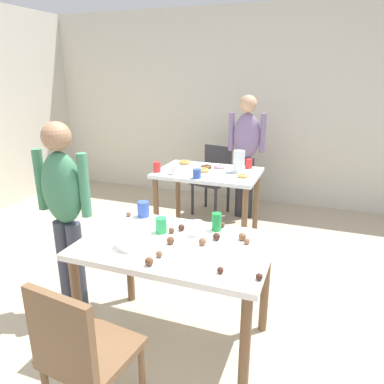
# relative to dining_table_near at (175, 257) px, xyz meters

# --- Properties ---
(ground_plane) EXTENTS (6.40, 6.40, 0.00)m
(ground_plane) POSITION_rel_dining_table_near_xyz_m (-0.05, -0.04, -0.65)
(ground_plane) COLOR tan
(wall_back) EXTENTS (6.40, 0.10, 2.60)m
(wall_back) POSITION_rel_dining_table_near_xyz_m (-0.05, 3.16, 0.65)
(wall_back) COLOR beige
(wall_back) RESTS_ON ground_plane
(dining_table_near) EXTENTS (1.19, 0.77, 0.75)m
(dining_table_near) POSITION_rel_dining_table_near_xyz_m (0.00, 0.00, 0.00)
(dining_table_near) COLOR white
(dining_table_near) RESTS_ON ground_plane
(dining_table_far) EXTENTS (1.09, 0.74, 0.75)m
(dining_table_far) POSITION_rel_dining_table_near_xyz_m (-0.34, 1.73, -0.01)
(dining_table_far) COLOR silver
(dining_table_far) RESTS_ON ground_plane
(chair_near_table) EXTENTS (0.45, 0.45, 0.87)m
(chair_near_table) POSITION_rel_dining_table_near_xyz_m (-0.18, -0.76, -0.15)
(chair_near_table) COLOR brown
(chair_near_table) RESTS_ON ground_plane
(chair_far_table) EXTENTS (0.48, 0.48, 0.87)m
(chair_far_table) POSITION_rel_dining_table_near_xyz_m (-0.49, 2.46, -0.15)
(chair_far_table) COLOR #2D2D33
(chair_far_table) RESTS_ON ground_plane
(person_girl_near) EXTENTS (0.45, 0.21, 1.46)m
(person_girl_near) POSITION_rel_dining_table_near_xyz_m (-0.87, 0.05, 0.22)
(person_girl_near) COLOR #383D4C
(person_girl_near) RESTS_ON ground_plane
(person_adult_far) EXTENTS (0.45, 0.21, 1.52)m
(person_adult_far) POSITION_rel_dining_table_near_xyz_m (-0.08, 2.42, 0.26)
(person_adult_far) COLOR #28282D
(person_adult_far) RESTS_ON ground_plane
(mixing_bowl) EXTENTS (0.18, 0.18, 0.08)m
(mixing_bowl) POSITION_rel_dining_table_near_xyz_m (-0.23, -0.14, 0.14)
(mixing_bowl) COLOR white
(mixing_bowl) RESTS_ON dining_table_near
(soda_can) EXTENTS (0.07, 0.07, 0.12)m
(soda_can) POSITION_rel_dining_table_near_xyz_m (0.19, 0.27, 0.16)
(soda_can) COLOR #198438
(soda_can) RESTS_ON dining_table_near
(fork_near) EXTENTS (0.17, 0.02, 0.01)m
(fork_near) POSITION_rel_dining_table_near_xyz_m (0.32, -0.08, 0.10)
(fork_near) COLOR silver
(fork_near) RESTS_ON dining_table_near
(cup_near_0) EXTENTS (0.08, 0.08, 0.11)m
(cup_near_0) POSITION_rel_dining_table_near_xyz_m (-0.15, 0.11, 0.15)
(cup_near_0) COLOR green
(cup_near_0) RESTS_ON dining_table_near
(cup_near_1) EXTENTS (0.09, 0.09, 0.12)m
(cup_near_1) POSITION_rel_dining_table_near_xyz_m (-0.39, 0.32, 0.16)
(cup_near_1) COLOR #3351B2
(cup_near_1) RESTS_ON dining_table_near
(cup_near_2) EXTENTS (0.07, 0.07, 0.10)m
(cup_near_2) POSITION_rel_dining_table_near_xyz_m (0.09, 0.15, 0.15)
(cup_near_2) COLOR white
(cup_near_2) RESTS_ON dining_table_near
(cake_ball_0) EXTENTS (0.04, 0.04, 0.04)m
(cake_ball_0) POSITION_rel_dining_table_near_xyz_m (-0.01, -0.20, 0.12)
(cake_ball_0) COLOR brown
(cake_ball_0) RESTS_ON dining_table_near
(cake_ball_1) EXTENTS (0.05, 0.05, 0.05)m
(cake_ball_1) POSITION_rel_dining_table_near_xyz_m (-0.03, 0.19, 0.12)
(cake_ball_1) COLOR #3D2319
(cake_ball_1) RESTS_ON dining_table_near
(cake_ball_2) EXTENTS (0.04, 0.04, 0.04)m
(cake_ball_2) POSITION_rel_dining_table_near_xyz_m (-0.49, 0.28, 0.12)
(cake_ball_2) COLOR brown
(cake_ball_2) RESTS_ON dining_table_near
(cake_ball_3) EXTENTS (0.04, 0.04, 0.04)m
(cake_ball_3) POSITION_rel_dining_table_near_xyz_m (0.57, -0.25, 0.12)
(cake_ball_3) COLOR #3D2319
(cake_ball_3) RESTS_ON dining_table_near
(cake_ball_4) EXTENTS (0.04, 0.04, 0.04)m
(cake_ball_4) POSITION_rel_dining_table_near_xyz_m (0.37, -0.25, 0.12)
(cake_ball_4) COLOR #3D2319
(cake_ball_4) RESTS_ON dining_table_near
(cake_ball_5) EXTENTS (0.05, 0.05, 0.05)m
(cake_ball_5) POSITION_rel_dining_table_near_xyz_m (0.23, 0.13, 0.13)
(cake_ball_5) COLOR #3D2319
(cake_ball_5) RESTS_ON dining_table_near
(cake_ball_6) EXTENTS (0.04, 0.04, 0.04)m
(cake_ball_6) POSITION_rel_dining_table_near_xyz_m (-0.08, 0.12, 0.12)
(cake_ball_6) COLOR brown
(cake_ball_6) RESTS_ON dining_table_near
(cake_ball_7) EXTENTS (0.05, 0.05, 0.05)m
(cake_ball_7) POSITION_rel_dining_table_near_xyz_m (-0.02, -0.03, 0.13)
(cake_ball_7) COLOR brown
(cake_ball_7) RESTS_ON dining_table_near
(cake_ball_8) EXTENTS (0.05, 0.05, 0.05)m
(cake_ball_8) POSITION_rel_dining_table_near_xyz_m (-0.03, -0.31, 0.13)
(cake_ball_8) COLOR brown
(cake_ball_8) RESTS_ON dining_table_near
(cake_ball_9) EXTENTS (0.04, 0.04, 0.04)m
(cake_ball_9) POSITION_rel_dining_table_near_xyz_m (0.02, 0.28, 0.12)
(cake_ball_9) COLOR #3D2319
(cake_ball_9) RESTS_ON dining_table_near
(cake_ball_10) EXTENTS (0.04, 0.04, 0.04)m
(cake_ball_10) POSITION_rel_dining_table_near_xyz_m (0.21, 0.33, 0.12)
(cake_ball_10) COLOR brown
(cake_ball_10) RESTS_ON dining_table_near
(cake_ball_11) EXTENTS (0.05, 0.05, 0.05)m
(cake_ball_11) POSITION_rel_dining_table_near_xyz_m (0.39, 0.18, 0.13)
(cake_ball_11) COLOR brown
(cake_ball_11) RESTS_ON dining_table_near
(cake_ball_12) EXTENTS (0.04, 0.04, 0.04)m
(cake_ball_12) POSITION_rel_dining_table_near_xyz_m (0.43, 0.14, 0.12)
(cake_ball_12) COLOR brown
(cake_ball_12) RESTS_ON dining_table_near
(cake_ball_13) EXTENTS (0.05, 0.05, 0.05)m
(cake_ball_13) POSITION_rel_dining_table_near_xyz_m (0.17, 0.03, 0.13)
(cake_ball_13) COLOR brown
(cake_ball_13) RESTS_ON dining_table_near
(pitcher_far) EXTENTS (0.12, 0.12, 0.23)m
(pitcher_far) POSITION_rel_dining_table_near_xyz_m (-0.02, 1.81, 0.22)
(pitcher_far) COLOR white
(pitcher_far) RESTS_ON dining_table_far
(cup_far_0) EXTENTS (0.08, 0.08, 0.10)m
(cup_far_0) POSITION_rel_dining_table_near_xyz_m (0.05, 2.01, 0.15)
(cup_far_0) COLOR red
(cup_far_0) RESTS_ON dining_table_far
(cup_far_1) EXTENTS (0.08, 0.08, 0.11)m
(cup_far_1) POSITION_rel_dining_table_near_xyz_m (-0.84, 1.51, 0.16)
(cup_far_1) COLOR red
(cup_far_1) RESTS_ON dining_table_far
(cup_far_2) EXTENTS (0.08, 0.08, 0.09)m
(cup_far_2) POSITION_rel_dining_table_near_xyz_m (-0.63, 1.48, 0.15)
(cup_far_2) COLOR white
(cup_far_2) RESTS_ON dining_table_far
(cup_far_3) EXTENTS (0.09, 0.09, 0.09)m
(cup_far_3) POSITION_rel_dining_table_near_xyz_m (-0.36, 1.43, 0.15)
(cup_far_3) COLOR #3351B2
(cup_far_3) RESTS_ON dining_table_far
(donut_far_0) EXTENTS (0.12, 0.12, 0.04)m
(donut_far_0) POSITION_rel_dining_table_near_xyz_m (-0.39, 1.84, 0.12)
(donut_far_0) COLOR brown
(donut_far_0) RESTS_ON dining_table_far
(donut_far_1) EXTENTS (0.12, 0.12, 0.04)m
(donut_far_1) POSITION_rel_dining_table_near_xyz_m (-0.26, 1.90, 0.12)
(donut_far_1) COLOR pink
(donut_far_1) RESTS_ON dining_table_far
(donut_far_2) EXTENTS (0.10, 0.10, 0.03)m
(donut_far_2) POSITION_rel_dining_table_near_xyz_m (0.07, 1.62, 0.12)
(donut_far_2) COLOR gold
(donut_far_2) RESTS_ON dining_table_far
(donut_far_3) EXTENTS (0.13, 0.13, 0.04)m
(donut_far_3) POSITION_rel_dining_table_near_xyz_m (-0.38, 1.68, 0.12)
(donut_far_3) COLOR gold
(donut_far_3) RESTS_ON dining_table_far
(donut_far_4) EXTENTS (0.13, 0.13, 0.04)m
(donut_far_4) POSITION_rel_dining_table_near_xyz_m (-0.70, 1.95, 0.12)
(donut_far_4) COLOR gold
(donut_far_4) RESTS_ON dining_table_far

